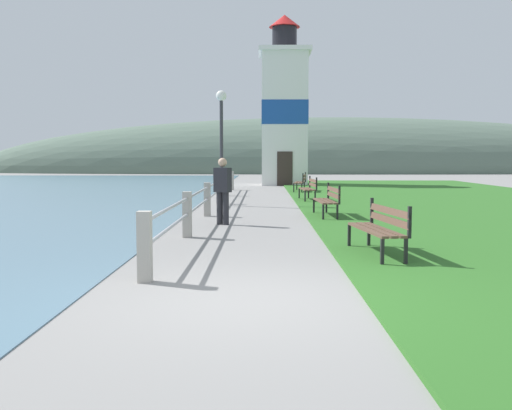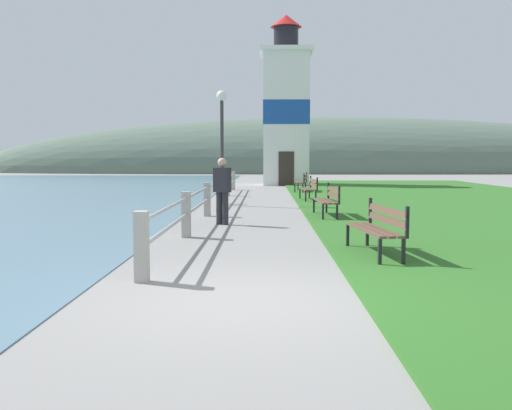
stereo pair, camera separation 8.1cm
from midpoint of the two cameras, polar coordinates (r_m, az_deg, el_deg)
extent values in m
plane|color=gray|center=(6.78, -1.78, -9.56)|extent=(160.00, 160.00, 0.00)
cube|color=#2D6623|center=(21.10, 20.54, 0.02)|extent=(12.00, 39.66, 0.06)
cube|color=#A8A399|center=(7.83, -11.36, -4.12)|extent=(0.18, 0.18, 0.96)
cube|color=#A8A399|center=(12.03, -7.09, -0.95)|extent=(0.18, 0.18, 0.96)
cube|color=#A8A399|center=(16.28, -5.04, 0.57)|extent=(0.18, 0.18, 0.96)
cube|color=#A8A399|center=(20.55, -3.84, 1.46)|extent=(0.18, 0.18, 0.96)
cube|color=#A8A399|center=(24.82, -3.05, 2.04)|extent=(0.18, 0.18, 0.96)
cube|color=#A8A399|center=(29.10, -2.50, 2.45)|extent=(0.18, 0.18, 0.96)
cylinder|color=#B2B2B7|center=(18.39, -4.38, 2.11)|extent=(0.06, 21.47, 0.06)
cylinder|color=#B2B2B7|center=(18.41, -4.37, 1.06)|extent=(0.06, 21.47, 0.06)
cube|color=brown|center=(9.69, 10.77, -2.46)|extent=(0.35, 1.87, 0.04)
cube|color=brown|center=(9.74, 11.59, -2.44)|extent=(0.35, 1.87, 0.04)
cube|color=brown|center=(9.78, 12.41, -2.42)|extent=(0.35, 1.87, 0.04)
cube|color=brown|center=(9.78, 12.93, -0.56)|extent=(0.29, 1.86, 0.11)
cube|color=brown|center=(9.79, 12.91, -1.48)|extent=(0.29, 1.86, 0.11)
cube|color=black|center=(8.86, 12.25, -4.76)|extent=(0.06, 0.06, 0.45)
cube|color=black|center=(10.58, 9.08, -3.17)|extent=(0.06, 0.06, 0.45)
cube|color=black|center=(8.99, 14.49, -4.68)|extent=(0.06, 0.06, 0.45)
cube|color=black|center=(10.68, 11.00, -3.12)|extent=(0.06, 0.06, 0.45)
cube|color=black|center=(8.94, 14.85, -1.69)|extent=(0.06, 0.06, 0.49)
cube|color=black|center=(10.64, 11.29, -0.60)|extent=(0.06, 0.06, 0.49)
cube|color=brown|center=(15.83, 6.24, 0.40)|extent=(0.20, 1.88, 0.04)
cube|color=brown|center=(15.85, 6.77, 0.40)|extent=(0.20, 1.88, 0.04)
cube|color=brown|center=(15.87, 7.29, 0.40)|extent=(0.20, 1.88, 0.04)
cube|color=brown|center=(15.86, 7.61, 1.54)|extent=(0.14, 1.88, 0.11)
cube|color=brown|center=(15.87, 7.61, 0.98)|extent=(0.14, 1.88, 0.11)
cube|color=black|center=(14.94, 6.58, -0.81)|extent=(0.05, 0.05, 0.45)
cube|color=black|center=(16.75, 5.66, -0.20)|extent=(0.05, 0.05, 0.45)
cube|color=black|center=(15.00, 7.98, -0.80)|extent=(0.05, 0.05, 0.45)
cube|color=black|center=(16.80, 6.91, -0.19)|extent=(0.05, 0.05, 0.45)
cube|color=black|center=(14.97, 8.19, 0.99)|extent=(0.05, 0.05, 0.49)
cube|color=black|center=(16.77, 7.09, 1.41)|extent=(0.05, 0.05, 0.49)
cube|color=brown|center=(21.69, 4.62, 1.60)|extent=(0.23, 1.72, 0.04)
cube|color=brown|center=(21.71, 5.00, 1.60)|extent=(0.23, 1.72, 0.04)
cube|color=brown|center=(21.73, 5.39, 1.60)|extent=(0.23, 1.72, 0.04)
cube|color=brown|center=(21.73, 5.62, 2.44)|extent=(0.17, 1.71, 0.11)
cube|color=brown|center=(21.74, 5.62, 2.02)|extent=(0.17, 1.71, 0.11)
cube|color=black|center=(20.88, 4.82, 0.80)|extent=(0.05, 0.05, 0.45)
cube|color=black|center=(22.53, 4.24, 1.10)|extent=(0.05, 0.05, 0.45)
cube|color=black|center=(20.94, 5.82, 0.80)|extent=(0.05, 0.05, 0.45)
cube|color=black|center=(22.58, 5.17, 1.10)|extent=(0.05, 0.05, 0.45)
cube|color=black|center=(20.92, 5.96, 2.09)|extent=(0.05, 0.05, 0.49)
cube|color=black|center=(22.56, 5.30, 2.29)|extent=(0.05, 0.05, 0.49)
cube|color=brown|center=(27.24, 3.95, 2.26)|extent=(0.37, 1.91, 0.04)
cube|color=brown|center=(27.23, 4.26, 2.26)|extent=(0.37, 1.91, 0.04)
cube|color=brown|center=(27.21, 4.57, 2.25)|extent=(0.37, 1.91, 0.04)
cube|color=brown|center=(27.20, 4.76, 2.92)|extent=(0.31, 1.90, 0.11)
cube|color=brown|center=(27.20, 4.76, 2.59)|extent=(0.31, 1.90, 0.11)
cube|color=black|center=(26.32, 3.71, 1.64)|extent=(0.06, 0.06, 0.45)
cube|color=black|center=(28.18, 4.02, 1.85)|extent=(0.06, 0.06, 0.45)
cube|color=black|center=(26.30, 4.51, 1.63)|extent=(0.06, 0.06, 0.45)
cube|color=black|center=(28.15, 4.77, 1.84)|extent=(0.06, 0.06, 0.45)
cube|color=black|center=(26.27, 4.63, 2.65)|extent=(0.06, 0.06, 0.49)
cube|color=black|center=(28.13, 4.88, 2.79)|extent=(0.06, 0.06, 0.49)
cube|color=white|center=(34.68, 2.77, 8.48)|extent=(2.68, 2.68, 7.80)
cube|color=#194799|center=(34.70, 2.77, 9.13)|extent=(2.72, 2.72, 1.40)
cube|color=white|center=(35.16, 2.79, 15.04)|extent=(3.08, 3.08, 0.25)
cylinder|color=black|center=(35.31, 2.80, 16.29)|extent=(1.47, 1.47, 1.32)
cone|color=red|center=(35.53, 2.81, 17.91)|extent=(1.84, 1.84, 0.73)
cube|color=#332823|center=(33.26, 2.83, 3.64)|extent=(0.90, 0.06, 2.00)
cylinder|color=#28282D|center=(14.26, -3.82, -0.33)|extent=(0.15, 0.15, 0.81)
cylinder|color=#28282D|center=(14.16, -3.20, -0.36)|extent=(0.15, 0.15, 0.81)
cube|color=#232328|center=(14.17, -3.53, 2.52)|extent=(0.46, 0.39, 0.61)
sphere|color=tan|center=(14.16, -3.53, 4.28)|extent=(0.22, 0.22, 0.22)
cylinder|color=#333338|center=(19.81, -3.59, 5.15)|extent=(0.12, 0.12, 3.60)
sphere|color=white|center=(19.92, -3.62, 10.86)|extent=(0.36, 0.36, 0.36)
ellipsoid|color=#566B5B|center=(63.49, 7.71, 3.26)|extent=(80.00, 16.00, 12.00)
camera|label=1|loc=(0.04, -90.14, -0.01)|focal=40.00mm
camera|label=2|loc=(0.04, 89.86, 0.01)|focal=40.00mm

